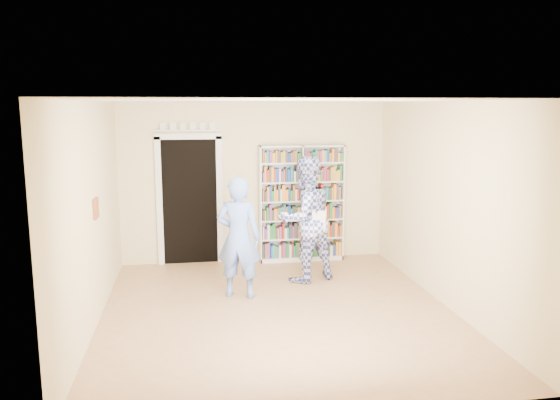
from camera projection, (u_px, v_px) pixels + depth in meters
floor at (278, 312)px, 7.09m from camera, size 5.00×5.00×0.00m
ceiling at (278, 101)px, 6.63m from camera, size 5.00×5.00×0.00m
wall_back at (255, 183)px, 9.29m from camera, size 4.50×0.00×4.50m
wall_left at (92, 216)px, 6.50m from camera, size 0.00×5.00×5.00m
wall_right at (445, 205)px, 7.22m from camera, size 0.00×5.00×5.00m
bookshelf at (301, 203)px, 9.32m from camera, size 1.45×0.27×1.99m
doorway at (190, 194)px, 9.12m from camera, size 1.10×0.08×2.43m
wall_art at (96, 208)px, 6.69m from camera, size 0.03×0.25×0.25m
man_blue at (239, 238)px, 7.52m from camera, size 0.71×0.57×1.69m
man_plaid at (305, 219)px, 8.24m from camera, size 1.12×1.01×1.90m
paper_sheet at (319, 220)px, 8.01m from camera, size 0.21×0.02×0.29m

